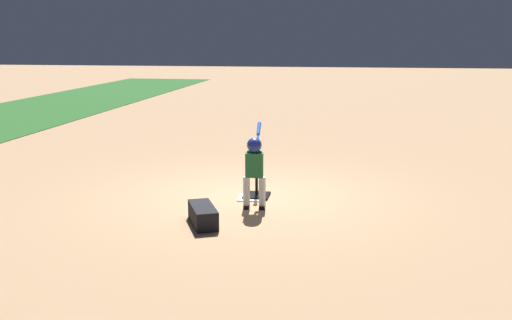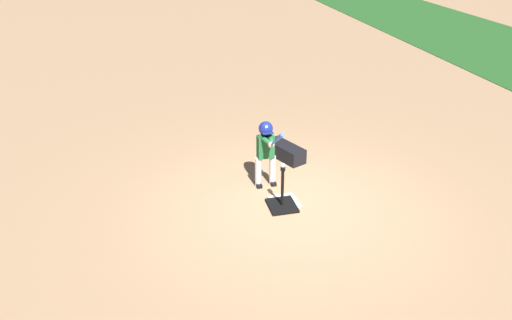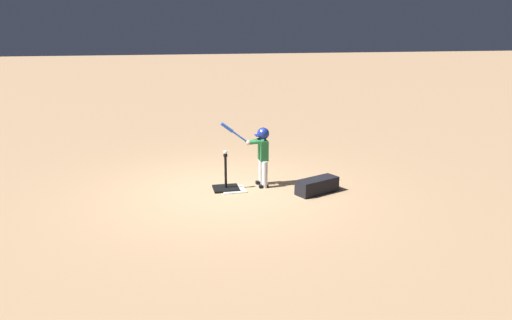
# 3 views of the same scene
# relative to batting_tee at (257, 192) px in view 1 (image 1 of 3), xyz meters

# --- Properties ---
(ground_plane) EXTENTS (90.00, 90.00, 0.00)m
(ground_plane) POSITION_rel_batting_tee_xyz_m (0.01, 0.16, -0.08)
(ground_plane) COLOR tan
(home_plate) EXTENTS (0.46, 0.46, 0.02)m
(home_plate) POSITION_rel_batting_tee_xyz_m (-0.13, 0.07, -0.07)
(home_plate) COLOR white
(home_plate) RESTS_ON ground_plane
(batting_tee) EXTENTS (0.49, 0.44, 0.70)m
(batting_tee) POSITION_rel_batting_tee_xyz_m (0.00, 0.00, 0.00)
(batting_tee) COLOR black
(batting_tee) RESTS_ON ground_plane
(batter_child) EXTENTS (0.95, 0.37, 1.31)m
(batter_child) POSITION_rel_batting_tee_xyz_m (-0.71, -0.08, 0.66)
(batter_child) COLOR silver
(batter_child) RESTS_ON ground_plane
(baseball) EXTENTS (0.07, 0.07, 0.07)m
(baseball) POSITION_rel_batting_tee_xyz_m (0.00, -0.00, 0.66)
(baseball) COLOR white
(baseball) RESTS_ON batting_tee
(equipment_bag) EXTENTS (0.90, 0.63, 0.28)m
(equipment_bag) POSITION_rel_batting_tee_xyz_m (-1.65, 0.55, 0.06)
(equipment_bag) COLOR black
(equipment_bag) RESTS_ON ground_plane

